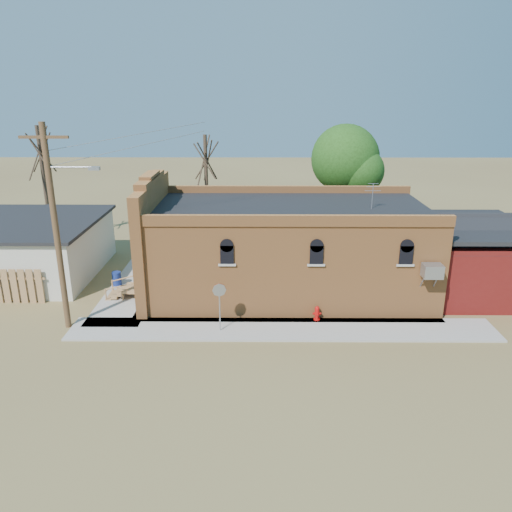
{
  "coord_description": "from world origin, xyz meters",
  "views": [
    {
      "loc": [
        0.44,
        -19.15,
        10.23
      ],
      "look_at": [
        0.28,
        4.16,
        2.4
      ],
      "focal_mm": 35.0,
      "sensor_mm": 36.0,
      "label": 1
    }
  ],
  "objects_px": {
    "fire_hydrant": "(317,313)",
    "stop_sign": "(219,295)",
    "utility_pole": "(57,225)",
    "trash_barrel": "(117,279)",
    "brick_bar": "(282,249)"
  },
  "relations": [
    {
      "from": "fire_hydrant",
      "to": "stop_sign",
      "type": "bearing_deg",
      "value": 169.67
    },
    {
      "from": "stop_sign",
      "to": "trash_barrel",
      "type": "relative_size",
      "value": 2.99
    },
    {
      "from": "utility_pole",
      "to": "stop_sign",
      "type": "distance_m",
      "value": 7.5
    },
    {
      "from": "utility_pole",
      "to": "stop_sign",
      "type": "relative_size",
      "value": 4.04
    },
    {
      "from": "brick_bar",
      "to": "utility_pole",
      "type": "xyz_separation_m",
      "value": [
        -9.79,
        -4.29,
        2.43
      ]
    },
    {
      "from": "brick_bar",
      "to": "fire_hydrant",
      "type": "relative_size",
      "value": 24.12
    },
    {
      "from": "fire_hydrant",
      "to": "stop_sign",
      "type": "height_order",
      "value": "stop_sign"
    },
    {
      "from": "fire_hydrant",
      "to": "trash_barrel",
      "type": "height_order",
      "value": "trash_barrel"
    },
    {
      "from": "fire_hydrant",
      "to": "trash_barrel",
      "type": "distance_m",
      "value": 11.25
    },
    {
      "from": "brick_bar",
      "to": "stop_sign",
      "type": "relative_size",
      "value": 7.37
    },
    {
      "from": "fire_hydrant",
      "to": "stop_sign",
      "type": "relative_size",
      "value": 0.31
    },
    {
      "from": "brick_bar",
      "to": "fire_hydrant",
      "type": "distance_m",
      "value": 4.42
    },
    {
      "from": "brick_bar",
      "to": "stop_sign",
      "type": "bearing_deg",
      "value": -121.52
    },
    {
      "from": "utility_pole",
      "to": "fire_hydrant",
      "type": "xyz_separation_m",
      "value": [
        11.26,
        0.6,
        -4.36
      ]
    },
    {
      "from": "utility_pole",
      "to": "trash_barrel",
      "type": "bearing_deg",
      "value": 80.14
    }
  ]
}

